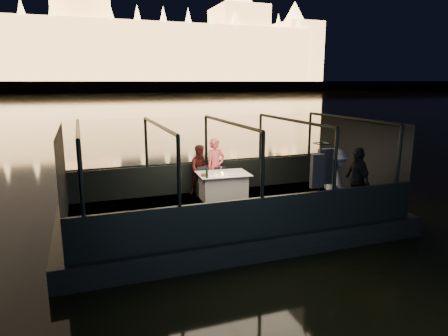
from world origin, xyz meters
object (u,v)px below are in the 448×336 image
object	(u,v)px
chair_port_left	(205,182)
person_woman_coral	(216,169)
coat_stand	(319,188)
person_man_maroon	(201,170)
passenger_dark	(357,181)
dining_table_central	(223,186)
wine_bottle	(207,173)
passenger_stripe	(335,183)
chair_port_right	(222,180)

from	to	relation	value
chair_port_left	person_woman_coral	bearing A→B (deg)	22.17
coat_stand	person_man_maroon	bearing A→B (deg)	118.08
coat_stand	passenger_dark	size ratio (longest dim) A/B	1.16
dining_table_central	person_woman_coral	size ratio (longest dim) A/B	0.87
dining_table_central	wine_bottle	distance (m)	0.88
chair_port_left	person_woman_coral	size ratio (longest dim) A/B	0.52
dining_table_central	passenger_dark	distance (m)	3.64
chair_port_left	wine_bottle	xyz separation A→B (m)	(-0.20, -0.83, 0.47)
person_man_maroon	passenger_stripe	xyz separation A→B (m)	(2.55, -3.03, 0.10)
dining_table_central	person_man_maroon	size ratio (longest dim) A/B	0.97
chair_port_right	coat_stand	distance (m)	3.44
passenger_dark	person_man_maroon	bearing A→B (deg)	-125.77
chair_port_left	person_woman_coral	xyz separation A→B (m)	(0.42, 0.27, 0.30)
chair_port_left	passenger_dark	world-z (taller)	passenger_dark
chair_port_right	passenger_stripe	xyz separation A→B (m)	(1.98, -2.76, 0.40)
chair_port_right	person_man_maroon	distance (m)	0.70
dining_table_central	chair_port_left	distance (m)	0.60
dining_table_central	wine_bottle	xyz separation A→B (m)	(-0.60, -0.38, 0.53)
passenger_dark	wine_bottle	size ratio (longest dim) A/B	5.32
person_woman_coral	coat_stand	bearing A→B (deg)	-82.67
dining_table_central	passenger_stripe	size ratio (longest dim) A/B	0.84
chair_port_left	passenger_stripe	world-z (taller)	passenger_stripe
dining_table_central	passenger_dark	world-z (taller)	passenger_dark
coat_stand	person_man_maroon	world-z (taller)	coat_stand
passenger_dark	chair_port_left	bearing A→B (deg)	-123.51
dining_table_central	wine_bottle	bearing A→B (deg)	-147.86
person_woman_coral	passenger_stripe	xyz separation A→B (m)	(2.09, -3.03, 0.10)
coat_stand	person_woman_coral	size ratio (longest dim) A/B	1.20
person_woman_coral	wine_bottle	xyz separation A→B (m)	(-0.62, -1.10, 0.17)
person_man_maroon	passenger_dark	distance (m)	4.42
coat_stand	person_woman_coral	xyz separation A→B (m)	(-1.37, 3.44, -0.15)
dining_table_central	chair_port_right	size ratio (longest dim) A/B	1.78
coat_stand	passenger_dark	xyz separation A→B (m)	(1.36, 0.39, -0.05)
chair_port_left	passenger_dark	distance (m)	4.22
person_woman_coral	wine_bottle	world-z (taller)	person_woman_coral
wine_bottle	person_man_maroon	bearing A→B (deg)	81.84
dining_table_central	coat_stand	world-z (taller)	coat_stand
passenger_stripe	passenger_dark	world-z (taller)	same
person_man_maroon	wine_bottle	xyz separation A→B (m)	(-0.16, -1.10, 0.17)
chair_port_right	person_woman_coral	distance (m)	0.42
chair_port_left	coat_stand	bearing A→B (deg)	-71.24
passenger_stripe	chair_port_right	bearing A→B (deg)	43.77
chair_port_left	passenger_dark	bearing A→B (deg)	-52.07
coat_stand	dining_table_central	bearing A→B (deg)	117.11
chair_port_left	passenger_stripe	size ratio (longest dim) A/B	0.50
coat_stand	person_man_maroon	xyz separation A→B (m)	(-1.84, 3.44, -0.15)
chair_port_left	passenger_stripe	bearing A→B (deg)	-58.46
dining_table_central	coat_stand	bearing A→B (deg)	-62.89
coat_stand	passenger_stripe	world-z (taller)	coat_stand
chair_port_left	wine_bottle	distance (m)	0.97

